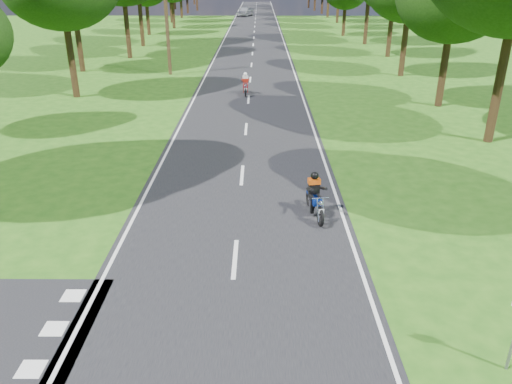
{
  "coord_description": "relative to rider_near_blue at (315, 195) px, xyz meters",
  "views": [
    {
      "loc": [
        0.64,
        -9.54,
        7.15
      ],
      "look_at": [
        0.55,
        4.0,
        1.1
      ],
      "focal_mm": 35.0,
      "sensor_mm": 36.0,
      "label": 1
    }
  ],
  "objects": [
    {
      "name": "telegraph_pole",
      "position": [
        -8.4,
        23.39,
        3.34
      ],
      "size": [
        1.2,
        0.26,
        8.0
      ],
      "color": "#382616",
      "rests_on": "ground"
    },
    {
      "name": "road_markings",
      "position": [
        -2.54,
        43.51,
        -0.7
      ],
      "size": [
        7.4,
        140.0,
        0.01
      ],
      "color": "silver",
      "rests_on": "main_road"
    },
    {
      "name": "ground",
      "position": [
        -2.4,
        -4.61,
        -0.73
      ],
      "size": [
        160.0,
        160.0,
        0.0
      ],
      "primitive_type": "plane",
      "color": "#225112",
      "rests_on": "ground"
    },
    {
      "name": "main_road",
      "position": [
        -2.4,
        45.39,
        -0.72
      ],
      "size": [
        7.0,
        140.0,
        0.02
      ],
      "primitive_type": "cube",
      "color": "black",
      "rests_on": "ground"
    },
    {
      "name": "rider_near_blue",
      "position": [
        0.0,
        0.0,
        0.0
      ],
      "size": [
        0.81,
        1.76,
        1.42
      ],
      "primitive_type": null,
      "rotation": [
        0.0,
        0.0,
        0.15
      ],
      "color": "navy",
      "rests_on": "main_road"
    },
    {
      "name": "rider_far_red",
      "position": [
        -2.61,
        16.79,
        -0.04
      ],
      "size": [
        0.58,
        1.62,
        1.34
      ],
      "primitive_type": null,
      "rotation": [
        0.0,
        0.0,
        0.03
      ],
      "color": "#B00D20",
      "rests_on": "main_road"
    },
    {
      "name": "distant_car",
      "position": [
        -4.16,
        74.22,
        0.06
      ],
      "size": [
        3.16,
        4.85,
        1.53
      ],
      "primitive_type": "imported",
      "rotation": [
        0.0,
        0.0,
        -0.33
      ],
      "color": "#AEB1B5",
      "rests_on": "main_road"
    }
  ]
}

